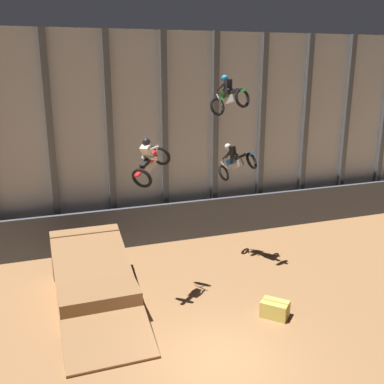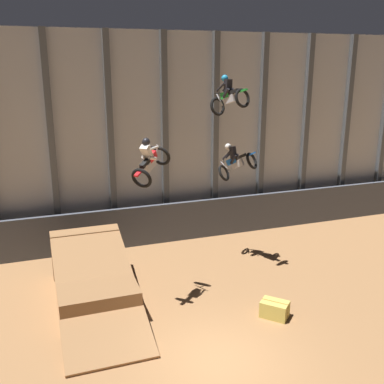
{
  "view_description": "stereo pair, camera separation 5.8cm",
  "coord_description": "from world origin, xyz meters",
  "px_view_note": "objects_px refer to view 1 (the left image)",
  "views": [
    {
      "loc": [
        -4.47,
        -10.22,
        8.26
      ],
      "look_at": [
        1.05,
        5.37,
        3.51
      ],
      "focal_mm": 42.0,
      "sensor_mm": 36.0,
      "label": 1
    },
    {
      "loc": [
        -4.41,
        -10.23,
        8.26
      ],
      "look_at": [
        1.05,
        5.37,
        3.51
      ],
      "focal_mm": 42.0,
      "sensor_mm": 36.0,
      "label": 2
    }
  ],
  "objects_px": {
    "rider_bike_left_air": "(150,161)",
    "hay_bale_trackside": "(275,309)",
    "rider_bike_center_air": "(229,96)",
    "rider_bike_right_air": "(235,162)",
    "dirt_ramp": "(93,280)"
  },
  "relations": [
    {
      "from": "rider_bike_left_air",
      "to": "hay_bale_trackside",
      "type": "distance_m",
      "value": 6.51
    },
    {
      "from": "rider_bike_center_air",
      "to": "rider_bike_right_air",
      "type": "height_order",
      "value": "rider_bike_center_air"
    },
    {
      "from": "rider_bike_left_air",
      "to": "rider_bike_right_air",
      "type": "height_order",
      "value": "rider_bike_left_air"
    },
    {
      "from": "dirt_ramp",
      "to": "rider_bike_left_air",
      "type": "distance_m",
      "value": 5.01
    },
    {
      "from": "rider_bike_center_air",
      "to": "dirt_ramp",
      "type": "bearing_deg",
      "value": 168.27
    },
    {
      "from": "rider_bike_center_air",
      "to": "rider_bike_right_air",
      "type": "bearing_deg",
      "value": 22.25
    },
    {
      "from": "dirt_ramp",
      "to": "rider_bike_left_air",
      "type": "xyz_separation_m",
      "value": [
        2.0,
        -1.02,
        4.48
      ]
    },
    {
      "from": "rider_bike_right_air",
      "to": "rider_bike_left_air",
      "type": "bearing_deg",
      "value": 168.69
    },
    {
      "from": "dirt_ramp",
      "to": "rider_bike_center_air",
      "type": "height_order",
      "value": "rider_bike_center_air"
    },
    {
      "from": "hay_bale_trackside",
      "to": "rider_bike_right_air",
      "type": "bearing_deg",
      "value": 82.06
    },
    {
      "from": "dirt_ramp",
      "to": "rider_bike_right_air",
      "type": "distance_m",
      "value": 7.39
    },
    {
      "from": "rider_bike_center_air",
      "to": "hay_bale_trackside",
      "type": "bearing_deg",
      "value": -111.02
    },
    {
      "from": "rider_bike_left_air",
      "to": "rider_bike_center_air",
      "type": "distance_m",
      "value": 4.5
    },
    {
      "from": "rider_bike_left_air",
      "to": "rider_bike_center_air",
      "type": "relative_size",
      "value": 0.95
    },
    {
      "from": "dirt_ramp",
      "to": "rider_bike_center_air",
      "type": "xyz_separation_m",
      "value": [
        5.62,
        0.87,
        6.37
      ]
    }
  ]
}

